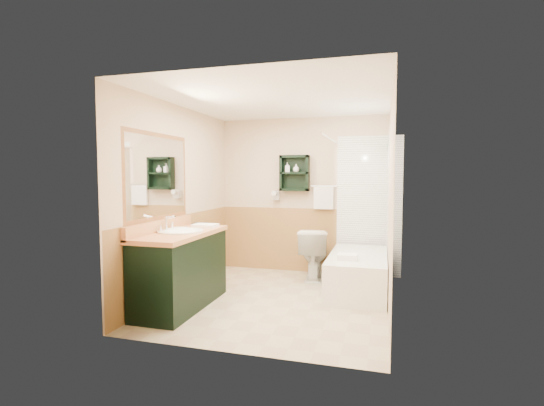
{
  "coord_description": "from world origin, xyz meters",
  "views": [
    {
      "loc": [
        1.22,
        -4.55,
        1.51
      ],
      "look_at": [
        -0.12,
        0.2,
        1.17
      ],
      "focal_mm": 26.0,
      "sensor_mm": 36.0,
      "label": 1
    }
  ],
  "objects_px": {
    "wall_shelf": "(294,173)",
    "hair_dryer": "(276,195)",
    "soap_bottle_a": "(287,170)",
    "vanity": "(181,269)",
    "soap_bottle_b": "(296,169)",
    "bathtub": "(358,273)",
    "toilet": "(314,254)",
    "vanity_book": "(194,217)"
  },
  "relations": [
    {
      "from": "bathtub",
      "to": "soap_bottle_a",
      "type": "bearing_deg",
      "value": 146.19
    },
    {
      "from": "wall_shelf",
      "to": "vanity",
      "type": "relative_size",
      "value": 0.4
    },
    {
      "from": "vanity_book",
      "to": "soap_bottle_b",
      "type": "xyz_separation_m",
      "value": [
        1.09,
        1.3,
        0.64
      ]
    },
    {
      "from": "bathtub",
      "to": "vanity_book",
      "type": "height_order",
      "value": "vanity_book"
    },
    {
      "from": "wall_shelf",
      "to": "vanity_book",
      "type": "xyz_separation_m",
      "value": [
        -1.06,
        -1.3,
        -0.58
      ]
    },
    {
      "from": "bathtub",
      "to": "toilet",
      "type": "xyz_separation_m",
      "value": [
        -0.67,
        0.47,
        0.12
      ]
    },
    {
      "from": "hair_dryer",
      "to": "soap_bottle_b",
      "type": "height_order",
      "value": "soap_bottle_b"
    },
    {
      "from": "wall_shelf",
      "to": "soap_bottle_a",
      "type": "distance_m",
      "value": 0.12
    },
    {
      "from": "soap_bottle_b",
      "to": "vanity_book",
      "type": "bearing_deg",
      "value": -130.0
    },
    {
      "from": "bathtub",
      "to": "soap_bottle_a",
      "type": "height_order",
      "value": "soap_bottle_a"
    },
    {
      "from": "vanity",
      "to": "vanity_book",
      "type": "bearing_deg",
      "value": 104.31
    },
    {
      "from": "bathtub",
      "to": "soap_bottle_b",
      "type": "distance_m",
      "value": 1.86
    },
    {
      "from": "bathtub",
      "to": "toilet",
      "type": "relative_size",
      "value": 2.01
    },
    {
      "from": "hair_dryer",
      "to": "vanity_book",
      "type": "distance_m",
      "value": 1.55
    },
    {
      "from": "vanity",
      "to": "vanity_book",
      "type": "xyz_separation_m",
      "value": [
        -0.17,
        0.65,
        0.54
      ]
    },
    {
      "from": "wall_shelf",
      "to": "bathtub",
      "type": "height_order",
      "value": "wall_shelf"
    },
    {
      "from": "bathtub",
      "to": "vanity_book",
      "type": "xyz_separation_m",
      "value": [
        -2.08,
        -0.54,
        0.73
      ]
    },
    {
      "from": "soap_bottle_a",
      "to": "soap_bottle_b",
      "type": "relative_size",
      "value": 1.23
    },
    {
      "from": "vanity_book",
      "to": "wall_shelf",
      "type": "bearing_deg",
      "value": 42.38
    },
    {
      "from": "wall_shelf",
      "to": "hair_dryer",
      "type": "bearing_deg",
      "value": 175.24
    },
    {
      "from": "toilet",
      "to": "wall_shelf",
      "type": "bearing_deg",
      "value": -45.08
    },
    {
      "from": "hair_dryer",
      "to": "soap_bottle_a",
      "type": "distance_m",
      "value": 0.44
    },
    {
      "from": "toilet",
      "to": "vanity_book",
      "type": "height_order",
      "value": "vanity_book"
    },
    {
      "from": "toilet",
      "to": "soap_bottle_a",
      "type": "height_order",
      "value": "soap_bottle_a"
    },
    {
      "from": "soap_bottle_a",
      "to": "soap_bottle_b",
      "type": "xyz_separation_m",
      "value": [
        0.14,
        0.0,
        0.01
      ]
    },
    {
      "from": "wall_shelf",
      "to": "soap_bottle_a",
      "type": "relative_size",
      "value": 3.66
    },
    {
      "from": "wall_shelf",
      "to": "vanity_book",
      "type": "height_order",
      "value": "wall_shelf"
    },
    {
      "from": "hair_dryer",
      "to": "soap_bottle_a",
      "type": "relative_size",
      "value": 1.6
    },
    {
      "from": "bathtub",
      "to": "wall_shelf",
      "type": "bearing_deg",
      "value": 143.22
    },
    {
      "from": "hair_dryer",
      "to": "bathtub",
      "type": "distance_m",
      "value": 1.82
    },
    {
      "from": "wall_shelf",
      "to": "bathtub",
      "type": "bearing_deg",
      "value": -36.78
    },
    {
      "from": "wall_shelf",
      "to": "soap_bottle_b",
      "type": "distance_m",
      "value": 0.07
    },
    {
      "from": "toilet",
      "to": "soap_bottle_a",
      "type": "distance_m",
      "value": 1.35
    },
    {
      "from": "toilet",
      "to": "soap_bottle_b",
      "type": "bearing_deg",
      "value": -46.93
    },
    {
      "from": "bathtub",
      "to": "soap_bottle_a",
      "type": "distance_m",
      "value": 1.93
    },
    {
      "from": "hair_dryer",
      "to": "vanity",
      "type": "relative_size",
      "value": 0.17
    },
    {
      "from": "toilet",
      "to": "vanity",
      "type": "bearing_deg",
      "value": 47.04
    },
    {
      "from": "wall_shelf",
      "to": "soap_bottle_b",
      "type": "xyz_separation_m",
      "value": [
        0.03,
        -0.01,
        0.06
      ]
    },
    {
      "from": "soap_bottle_a",
      "to": "soap_bottle_b",
      "type": "distance_m",
      "value": 0.14
    },
    {
      "from": "soap_bottle_a",
      "to": "vanity",
      "type": "bearing_deg",
      "value": -111.95
    },
    {
      "from": "vanity_book",
      "to": "soap_bottle_a",
      "type": "relative_size",
      "value": 1.35
    },
    {
      "from": "wall_shelf",
      "to": "toilet",
      "type": "xyz_separation_m",
      "value": [
        0.36,
        -0.29,
        -1.18
      ]
    }
  ]
}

